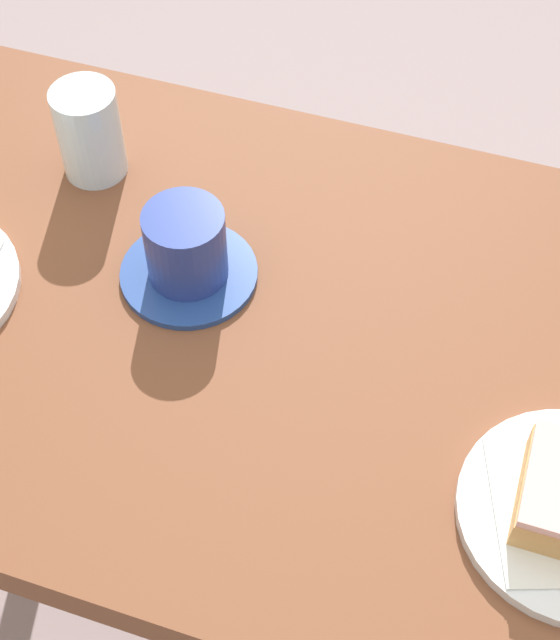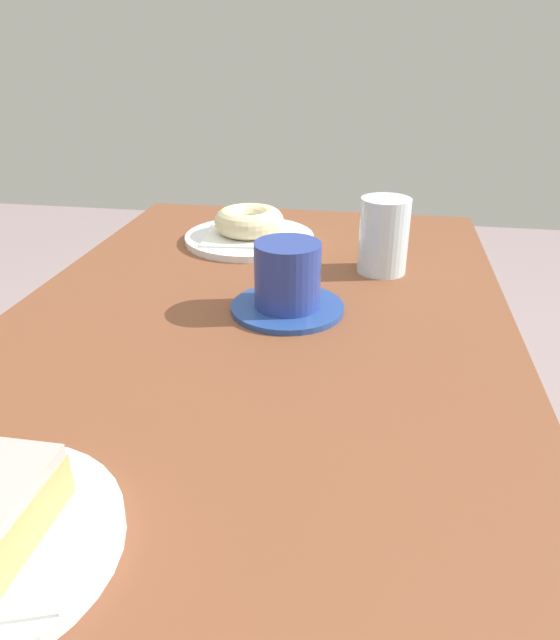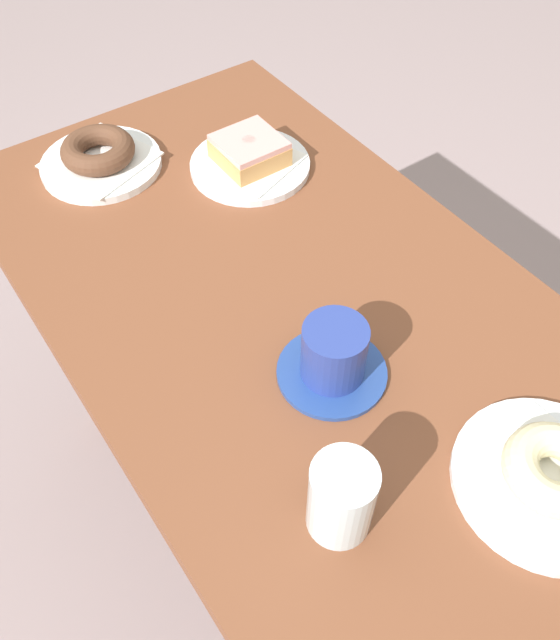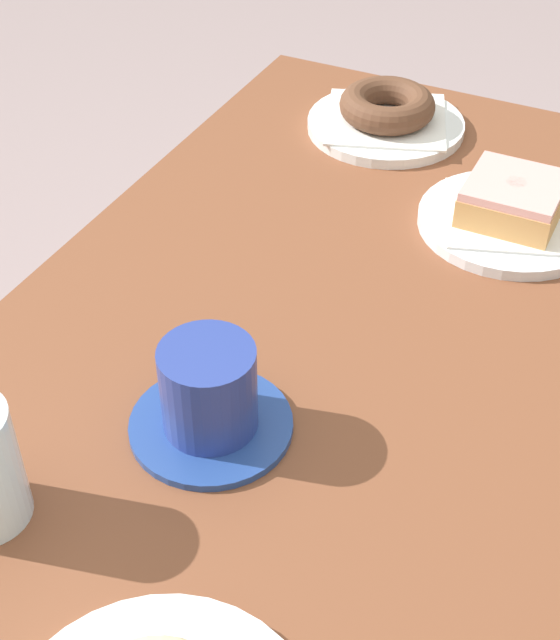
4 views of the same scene
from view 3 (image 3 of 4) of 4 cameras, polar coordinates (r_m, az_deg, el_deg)
ground_plane at (r=1.52m, az=1.02°, el=-16.82°), size 6.00×6.00×0.00m
table at (r=0.97m, az=1.53°, el=-2.23°), size 1.14×0.61×0.73m
plate_glazed_square at (r=1.11m, az=-2.60°, el=13.23°), size 0.20×0.20×0.01m
napkin_glazed_square at (r=1.11m, az=-2.62°, el=13.54°), size 0.17×0.17×0.00m
donut_glazed_square at (r=1.09m, az=-2.66°, el=14.47°), size 0.10×0.10×0.04m
plate_chocolate_ring at (r=1.15m, az=-15.20°, el=12.92°), size 0.20×0.20×0.01m
napkin_chocolate_ring at (r=1.15m, az=-15.28°, el=13.23°), size 0.19×0.19×0.00m
donut_chocolate_ring at (r=1.14m, az=-15.48°, el=14.00°), size 0.12×0.12×0.04m
plate_sugar_ring at (r=0.80m, az=22.06°, el=-12.78°), size 0.21×0.21×0.01m
napkin_sugar_ring at (r=0.80m, az=22.20°, el=-12.55°), size 0.15×0.15×0.00m
donut_sugar_ring at (r=0.78m, az=22.67°, el=-11.82°), size 0.11×0.11×0.04m
water_glass at (r=0.69m, az=5.33°, el=-15.10°), size 0.07×0.07×0.11m
coffee_cup at (r=0.80m, az=4.65°, el=-3.08°), size 0.14×0.14×0.09m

